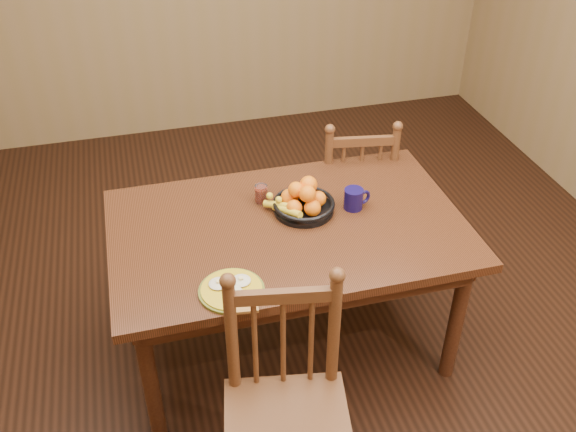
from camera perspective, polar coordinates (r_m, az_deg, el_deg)
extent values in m
cube|color=black|center=(3.40, 0.00, -11.06)|extent=(4.50, 5.00, 0.01)
cube|color=black|center=(2.91, 0.00, -1.16)|extent=(1.60, 1.00, 0.04)
cube|color=black|center=(3.29, -1.87, 2.07)|extent=(1.40, 0.04, 0.10)
cube|color=black|center=(2.65, 2.34, -7.68)|extent=(1.40, 0.04, 0.10)
cube|color=black|center=(3.18, 12.63, -0.19)|extent=(0.04, 0.84, 0.10)
cube|color=black|center=(2.90, -13.93, -4.45)|extent=(0.04, 0.84, 0.10)
cylinder|color=black|center=(2.82, -12.13, -14.23)|extent=(0.07, 0.07, 0.70)
cylinder|color=black|center=(3.10, 14.73, -8.99)|extent=(0.07, 0.07, 0.70)
cylinder|color=black|center=(3.40, -13.28, -4.08)|extent=(0.07, 0.07, 0.70)
cylinder|color=black|center=(3.64, 9.09, -0.53)|extent=(0.07, 0.07, 0.70)
cube|color=#472A15|center=(3.72, 5.71, 2.23)|extent=(0.49, 0.47, 0.04)
cylinder|color=#472A15|center=(4.01, 7.57, 0.93)|extent=(0.03, 0.03, 0.42)
cylinder|color=#472A15|center=(3.95, 2.62, 0.67)|extent=(0.03, 0.03, 0.42)
cylinder|color=#472A15|center=(3.75, 8.57, -1.94)|extent=(0.03, 0.03, 0.42)
cylinder|color=#472A15|center=(3.69, 3.27, -2.26)|extent=(0.03, 0.03, 0.42)
cylinder|color=#472A15|center=(3.47, 9.33, 4.17)|extent=(0.04, 0.04, 0.50)
cylinder|color=#472A15|center=(3.40, 3.59, 3.94)|extent=(0.04, 0.04, 0.50)
cylinder|color=#472A15|center=(3.46, 6.43, 3.37)|extent=(0.02, 0.02, 0.39)
cube|color=#472A15|center=(3.34, 6.68, 6.61)|extent=(0.35, 0.09, 0.05)
cube|color=#472A15|center=(2.48, -0.05, -18.16)|extent=(0.53, 0.52, 0.04)
cylinder|color=#472A15|center=(2.78, -4.45, -18.40)|extent=(0.04, 0.04, 0.45)
cylinder|color=#472A15|center=(2.80, 3.70, -17.91)|extent=(0.04, 0.04, 0.45)
cylinder|color=#472A15|center=(2.40, -5.03, -10.68)|extent=(0.05, 0.05, 0.55)
cylinder|color=#472A15|center=(2.42, 4.10, -10.17)|extent=(0.05, 0.05, 0.55)
cylinder|color=#472A15|center=(2.44, -0.43, -11.31)|extent=(0.02, 0.02, 0.42)
cube|color=#472A15|center=(2.27, -0.46, -7.15)|extent=(0.38, 0.10, 0.05)
cylinder|color=#59601E|center=(2.56, -5.04, -6.63)|extent=(0.26, 0.26, 0.01)
cylinder|color=gold|center=(2.56, -5.05, -6.52)|extent=(0.24, 0.24, 0.01)
ellipsoid|color=silver|center=(2.57, -6.19, -5.99)|extent=(0.08, 0.08, 0.01)
cube|color=#F2E08C|center=(2.56, -6.21, -5.80)|extent=(0.02, 0.02, 0.01)
ellipsoid|color=silver|center=(2.58, -4.20, -5.74)|extent=(0.08, 0.08, 0.01)
cube|color=#F2E08C|center=(2.57, -4.21, -5.55)|extent=(0.02, 0.02, 0.01)
ellipsoid|color=silver|center=(2.53, -4.93, -6.78)|extent=(0.08, 0.08, 0.01)
cube|color=#F2E08C|center=(2.52, -4.94, -6.59)|extent=(0.02, 0.02, 0.01)
cube|color=brown|center=(2.48, -3.92, -7.78)|extent=(0.12, 0.11, 0.01)
cube|color=silver|center=(2.57, -5.52, -6.52)|extent=(0.05, 0.14, 0.00)
cube|color=silver|center=(2.64, -5.59, -5.28)|extent=(0.04, 0.05, 0.00)
cube|color=silver|center=(2.55, -6.50, -6.99)|extent=(0.05, 0.12, 0.00)
ellipsoid|color=silver|center=(2.61, -7.10, -5.94)|extent=(0.03, 0.04, 0.01)
cylinder|color=#100B3D|center=(3.00, 5.84, 1.53)|extent=(0.09, 0.09, 0.10)
torus|color=#100B3D|center=(3.02, 6.77, 1.67)|extent=(0.07, 0.04, 0.07)
cylinder|color=black|center=(2.97, 5.89, 2.26)|extent=(0.08, 0.08, 0.00)
cylinder|color=silver|center=(3.03, -2.40, 1.98)|extent=(0.06, 0.06, 0.09)
cylinder|color=maroon|center=(3.03, -2.39, 1.87)|extent=(0.05, 0.05, 0.07)
cylinder|color=black|center=(2.98, 1.40, 0.60)|extent=(0.28, 0.28, 0.02)
torus|color=black|center=(2.96, 1.41, 1.15)|extent=(0.29, 0.29, 0.02)
cylinder|color=black|center=(2.99, 1.40, 0.47)|extent=(0.10, 0.10, 0.01)
sphere|color=orange|center=(2.98, 2.71, 1.54)|extent=(0.07, 0.07, 0.07)
sphere|color=orange|center=(3.02, 1.47, 2.13)|extent=(0.08, 0.08, 0.08)
sphere|color=orange|center=(2.98, 0.14, 1.68)|extent=(0.08, 0.08, 0.08)
sphere|color=orange|center=(2.91, 0.56, 0.74)|extent=(0.07, 0.07, 0.07)
sphere|color=orange|center=(2.91, 2.19, 0.72)|extent=(0.08, 0.08, 0.08)
sphere|color=orange|center=(2.95, 1.83, 2.80)|extent=(0.08, 0.08, 0.08)
sphere|color=orange|center=(2.92, 0.72, 2.35)|extent=(0.07, 0.07, 0.07)
sphere|color=orange|center=(2.89, 1.75, 1.97)|extent=(0.08, 0.08, 0.08)
cylinder|color=yellow|center=(2.91, -0.08, 0.46)|extent=(0.10, 0.17, 0.07)
cylinder|color=yellow|center=(2.95, -0.70, 0.95)|extent=(0.14, 0.15, 0.07)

